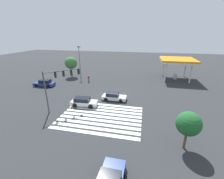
% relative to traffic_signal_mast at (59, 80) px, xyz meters
% --- Properties ---
extents(ground_plane, '(144.86, 144.86, 0.00)m').
position_rel_traffic_signal_mast_xyz_m(ground_plane, '(6.53, 6.53, -4.79)').
color(ground_plane, '#2B2D30').
extents(crosswalk_markings, '(11.52, 8.20, 0.01)m').
position_rel_traffic_signal_mast_xyz_m(crosswalk_markings, '(6.53, -0.98, -4.78)').
color(crosswalk_markings, silver).
rests_on(crosswalk_markings, ground_plane).
extents(traffic_signal_mast, '(3.94, 3.94, 6.34)m').
position_rel_traffic_signal_mast_xyz_m(traffic_signal_mast, '(0.00, 0.00, 0.00)').
color(traffic_signal_mast, '#47474C').
rests_on(traffic_signal_mast, ground_plane).
extents(car_0, '(4.35, 2.15, 1.42)m').
position_rel_traffic_signal_mast_xyz_m(car_0, '(2.82, 1.78, -4.10)').
color(car_0, silver).
rests_on(car_0, ground_plane).
extents(car_1, '(4.71, 2.27, 1.53)m').
position_rel_traffic_signal_mast_xyz_m(car_1, '(-9.56, 9.04, -4.08)').
color(car_1, navy).
rests_on(car_1, ground_plane).
extents(car_2, '(4.28, 2.00, 1.38)m').
position_rel_traffic_signal_mast_xyz_m(car_2, '(7.16, 5.08, -4.14)').
color(car_2, silver).
rests_on(car_2, ground_plane).
extents(gas_station_canopy, '(8.20, 8.20, 5.26)m').
position_rel_traffic_signal_mast_xyz_m(gas_station_canopy, '(20.04, 21.29, -0.09)').
color(gas_station_canopy, silver).
rests_on(gas_station_canopy, ground_plane).
extents(pedestrian, '(0.41, 0.41, 1.64)m').
position_rel_traffic_signal_mast_xyz_m(pedestrian, '(-1.02, 14.22, -3.88)').
color(pedestrian, brown).
rests_on(pedestrian, ground_plane).
extents(street_light_pole_a, '(0.80, 0.36, 8.05)m').
position_rel_traffic_signal_mast_xyz_m(street_light_pole_a, '(-4.73, 17.95, 0.03)').
color(street_light_pole_a, slate).
rests_on(street_light_pole_a, ground_plane).
extents(tree_corner_a, '(3.26, 3.26, 5.37)m').
position_rel_traffic_signal_mast_xyz_m(tree_corner_a, '(-7.21, 17.74, -1.06)').
color(tree_corner_a, brown).
rests_on(tree_corner_a, ground_plane).
extents(tree_corner_b, '(2.42, 2.42, 4.15)m').
position_rel_traffic_signal_mast_xyz_m(tree_corner_b, '(16.73, -5.11, -1.86)').
color(tree_corner_b, brown).
rests_on(tree_corner_b, ground_plane).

